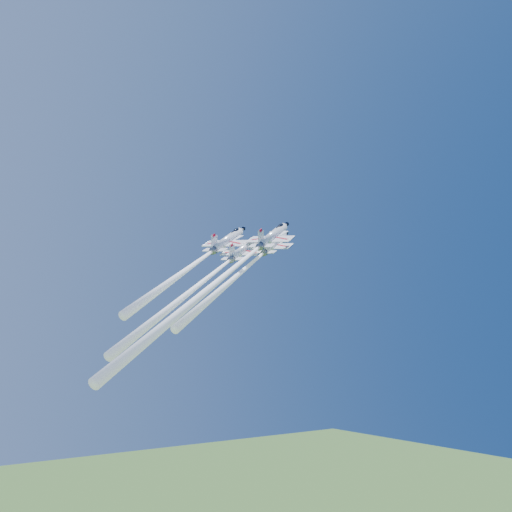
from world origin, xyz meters
TOP-DOWN VIEW (x-y plane):
  - jet_lead at (-6.46, -5.21)m, footprint 32.72×18.76m
  - jet_left at (-14.31, -0.52)m, footprint 31.19×17.94m
  - jet_right at (-16.63, -13.39)m, footprint 42.80×24.47m
  - jet_slot at (-17.41, -8.20)m, footprint 34.37×19.68m

SIDE VIEW (x-z plane):
  - jet_slot at x=-17.41m, z-range 68.69..102.30m
  - jet_right at x=-16.63m, z-range 63.74..107.70m
  - jet_lead at x=-6.46m, z-range 73.03..104.66m
  - jet_left at x=-14.31m, z-range 75.58..104.88m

